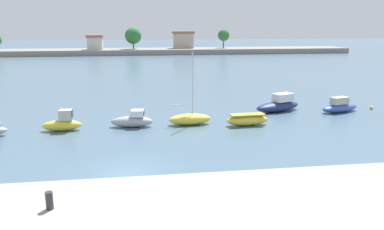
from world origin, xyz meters
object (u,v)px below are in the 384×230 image
Objects in this scene: mooring_bollard at (49,200)px; mooring_buoy_1 at (371,108)px; mooring_buoy_3 at (234,115)px; moored_boat_6 at (340,107)px; moored_boat_2 at (133,120)px; moored_boat_1 at (63,123)px; mooring_buoy_0 at (61,109)px; moored_boat_5 at (279,105)px; moored_boat_3 at (190,119)px; moored_boat_4 at (247,120)px.

mooring_bollard is 35.80m from mooring_buoy_1.
moored_boat_6 is at bearing 3.56° from mooring_buoy_3.
moored_boat_2 is (2.75, 18.96, -1.91)m from mooring_bollard.
mooring_buoy_1 is (25.04, 3.49, -0.39)m from moored_boat_2.
mooring_bollard is 32.30m from moored_boat_6.
moored_boat_1 is (-3.09, 18.57, -1.83)m from mooring_bollard.
mooring_buoy_0 is (-1.68, 7.76, -0.48)m from moored_boat_1.
mooring_buoy_0 is (-22.47, 3.27, -0.49)m from moored_boat_5.
mooring_bollard is 0.10× the size of moored_boat_3.
mooring_bollard is 19.25m from moored_boat_2.
moored_boat_4 is 19.49m from mooring_buoy_0.
moored_boat_6 is 12.10× the size of mooring_buoy_3.
moored_boat_3 reaches higher than mooring_buoy_1.
moored_boat_2 is at bearing 174.36° from moored_boat_5.
moored_boat_6 is (10.91, 3.75, 0.06)m from moored_boat_4.
moored_boat_1 is at bearing 170.19° from moored_boat_6.
moored_boat_4 is at bearing -2.91° from moored_boat_1.
moored_boat_3 is 16.47× the size of mooring_buoy_3.
mooring_buoy_3 reaches higher than mooring_buoy_1.
moored_boat_1 is at bearing -172.85° from mooring_buoy_1.
mooring_buoy_3 is (12.45, 21.07, -2.29)m from mooring_bollard.
mooring_buoy_3 is at bearing 59.43° from mooring_bollard.
moored_boat_4 is 11.47× the size of mooring_buoy_0.
mooring_buoy_1 is (27.79, 22.44, -2.31)m from mooring_bollard.
mooring_buoy_0 is (-4.77, 26.33, -2.32)m from mooring_bollard.
moored_boat_1 is 8.28× the size of mooring_buoy_3.
moored_boat_6 is 11.36m from mooring_buoy_3.
moored_boat_5 is (20.79, 4.49, 0.00)m from moored_boat_1.
moored_boat_5 is 14.48× the size of mooring_buoy_3.
moored_boat_1 is 0.57× the size of moored_boat_5.
mooring_buoy_0 is (-7.52, 7.38, -0.41)m from moored_boat_2.
moored_boat_6 is at bearing -9.07° from mooring_buoy_0.
mooring_buoy_3 is (17.21, -5.26, 0.03)m from mooring_buoy_0.
mooring_buoy_0 is 18.00m from mooring_buoy_3.
moored_boat_1 is at bearing 171.19° from moored_boat_5.
moored_boat_4 is at bearing 54.49° from mooring_bollard.
moored_boat_4 is 10.69× the size of mooring_buoy_1.
mooring_bollard is 2.00× the size of mooring_buoy_0.
mooring_buoy_0 is at bearing 152.17° from moored_boat_4.
moored_boat_5 is at bearing 43.55° from moored_boat_4.
moored_boat_2 is at bearing 177.26° from moored_boat_3.
mooring_bollard is at bearing -120.57° from mooring_buoy_3.
mooring_buoy_0 is (-12.60, 7.32, -0.36)m from moored_boat_3.
mooring_buoy_1 is at bearing 13.86° from moored_boat_4.
mooring_bollard is at bearing -115.80° from moored_boat_3.
mooring_buoy_1 is (30.88, 3.87, -0.47)m from moored_boat_1.
mooring_buoy_3 is at bearing 18.50° from moored_boat_2.
moored_boat_3 is 5.06m from mooring_buoy_3.
mooring_bollard is 0.18× the size of moored_boat_2.
moored_boat_4 is 0.68× the size of moored_boat_5.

